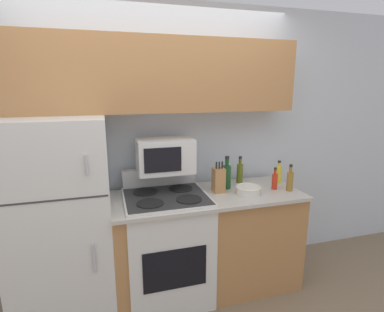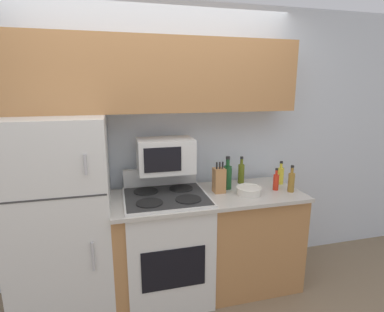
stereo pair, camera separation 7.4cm
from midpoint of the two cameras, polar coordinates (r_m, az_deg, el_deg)
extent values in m
cube|color=silver|center=(2.81, -7.52, 1.78)|extent=(8.00, 0.05, 2.55)
cube|color=#B27A47|center=(2.82, 2.07, -16.14)|extent=(1.64, 0.62, 0.88)
cube|color=#BCB7AD|center=(2.61, 2.29, -7.56)|extent=(1.64, 0.66, 0.03)
cube|color=silver|center=(2.60, -24.33, -11.15)|extent=(0.74, 0.67, 1.61)
cube|color=#383838|center=(2.19, -26.17, -7.64)|extent=(0.72, 0.01, 0.01)
cylinder|color=#B7B7BC|center=(2.08, -20.43, -1.69)|extent=(0.02, 0.02, 0.14)
cylinder|color=#B7B7BC|center=(2.34, -19.06, -17.95)|extent=(0.02, 0.02, 0.22)
cube|color=#B27A47|center=(2.58, -7.30, 14.97)|extent=(2.38, 0.32, 0.60)
cube|color=silver|center=(2.72, -5.52, -16.82)|extent=(0.69, 0.62, 0.94)
cube|color=black|center=(2.47, -4.04, -20.74)|extent=(0.50, 0.01, 0.34)
cube|color=#2D2D2D|center=(2.52, -5.75, -7.68)|extent=(0.67, 0.60, 0.01)
cube|color=silver|center=(2.77, -6.92, -3.91)|extent=(0.67, 0.06, 0.16)
cylinder|color=black|center=(2.37, -8.89, -8.90)|extent=(0.21, 0.21, 0.01)
cylinder|color=black|center=(2.42, -1.48, -8.23)|extent=(0.21, 0.21, 0.01)
cylinder|color=black|center=(2.62, -9.68, -6.72)|extent=(0.21, 0.21, 0.01)
cylinder|color=black|center=(2.67, -2.99, -6.17)|extent=(0.21, 0.21, 0.01)
cube|color=silver|center=(2.58, -6.01, 0.10)|extent=(0.47, 0.31, 0.29)
cube|color=black|center=(2.42, -6.44, -0.77)|extent=(0.30, 0.01, 0.20)
cube|color=#B27A47|center=(2.63, 4.27, -4.60)|extent=(0.10, 0.10, 0.22)
cylinder|color=black|center=(2.58, 3.84, -1.80)|extent=(0.01, 0.01, 0.06)
cylinder|color=black|center=(2.58, 4.40, -1.76)|extent=(0.01, 0.01, 0.06)
cylinder|color=black|center=(2.59, 4.96, -1.72)|extent=(0.01, 0.01, 0.06)
cylinder|color=silver|center=(2.64, 9.88, -6.46)|extent=(0.21, 0.21, 0.06)
torus|color=silver|center=(2.63, 9.90, -5.83)|extent=(0.22, 0.22, 0.01)
cylinder|color=gold|center=(2.98, 15.47, -3.55)|extent=(0.06, 0.06, 0.15)
cylinder|color=gold|center=(2.95, 15.59, -1.67)|extent=(0.03, 0.03, 0.05)
cylinder|color=black|center=(2.95, 15.63, -1.05)|extent=(0.03, 0.03, 0.02)
cylinder|color=red|center=(2.80, 14.72, -4.73)|extent=(0.05, 0.05, 0.14)
cylinder|color=red|center=(2.77, 14.83, -2.92)|extent=(0.02, 0.02, 0.04)
cylinder|color=black|center=(2.77, 14.87, -2.32)|extent=(0.03, 0.03, 0.02)
cylinder|color=#194C23|center=(2.73, 5.84, -4.05)|extent=(0.08, 0.08, 0.21)
cylinder|color=#194C23|center=(2.69, 5.90, -1.24)|extent=(0.03, 0.03, 0.07)
cylinder|color=black|center=(2.68, 5.93, -0.31)|extent=(0.04, 0.04, 0.02)
cylinder|color=olive|center=(2.79, 17.40, -4.67)|extent=(0.06, 0.06, 0.17)
cylinder|color=olive|center=(2.76, 17.56, -2.49)|extent=(0.03, 0.03, 0.05)
cylinder|color=black|center=(2.75, 17.61, -1.76)|extent=(0.03, 0.03, 0.02)
cylinder|color=#5B6619|center=(2.91, 8.35, -3.31)|extent=(0.06, 0.06, 0.18)
cylinder|color=#5B6619|center=(2.88, 8.43, -1.03)|extent=(0.03, 0.03, 0.06)
cylinder|color=black|center=(2.87, 8.46, -0.28)|extent=(0.03, 0.03, 0.02)
camera|label=1|loc=(0.04, -90.87, -0.20)|focal=28.00mm
camera|label=2|loc=(0.04, 89.13, 0.20)|focal=28.00mm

